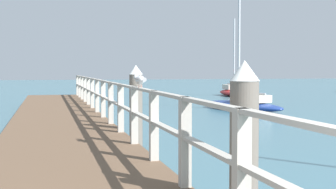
% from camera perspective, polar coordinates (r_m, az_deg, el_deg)
% --- Properties ---
extents(pier_deck, '(2.47, 24.34, 0.44)m').
position_cam_1_polar(pier_deck, '(13.41, -12.39, -3.63)').
color(pier_deck, brown).
rests_on(pier_deck, ground_plane).
extents(pier_railing, '(0.12, 22.86, 1.00)m').
position_cam_1_polar(pier_railing, '(13.42, -7.50, 0.02)').
color(pier_railing, '#B2ADA3').
rests_on(pier_railing, pier_deck).
extents(dock_piling_near, '(0.29, 0.29, 1.83)m').
position_cam_1_polar(dock_piling_near, '(4.88, 8.75, -6.75)').
color(dock_piling_near, '#6B6056').
rests_on(dock_piling_near, ground_plane).
extents(dock_piling_far, '(0.29, 0.29, 1.83)m').
position_cam_1_polar(dock_piling_far, '(10.61, -3.72, -1.48)').
color(dock_piling_far, '#6B6056').
rests_on(dock_piling_far, ground_plane).
extents(seagull_foreground, '(0.21, 0.48, 0.21)m').
position_cam_1_polar(seagull_foreground, '(8.04, -3.26, 1.75)').
color(seagull_foreground, white).
rests_on(seagull_foreground, pier_railing).
extents(boat_4, '(2.72, 4.82, 4.73)m').
position_cam_1_polar(boat_4, '(21.01, 8.69, -1.07)').
color(boat_4, navy).
rests_on(boat_4, ground_plane).
extents(boat_5, '(1.63, 4.26, 4.95)m').
position_cam_1_polar(boat_5, '(32.16, 7.48, 0.36)').
color(boat_5, red).
rests_on(boat_5, ground_plane).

